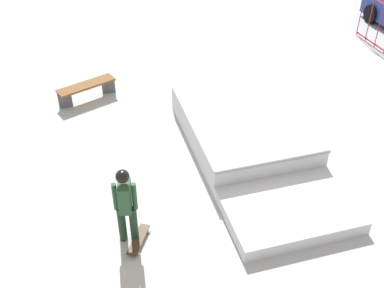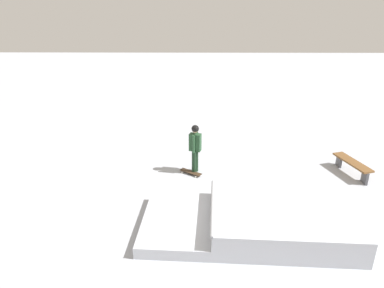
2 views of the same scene
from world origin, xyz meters
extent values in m
plane|color=#B2B7C1|center=(0.00, 0.00, 0.00)|extent=(60.00, 60.00, 0.00)
cube|color=silver|center=(-0.73, 0.41, 0.35)|extent=(3.74, 2.80, 0.70)
cube|color=silver|center=(1.96, 0.25, 0.15)|extent=(1.94, 2.70, 0.30)
cylinder|color=gray|center=(1.06, 0.31, 0.70)|extent=(0.23, 2.60, 0.08)
cylinder|color=black|center=(1.47, -3.05, 0.41)|extent=(0.15, 0.15, 0.82)
cylinder|color=black|center=(1.54, -2.84, 0.41)|extent=(0.15, 0.15, 0.82)
cube|color=#264C2D|center=(1.51, -2.94, 1.12)|extent=(0.43, 0.33, 0.60)
cylinder|color=#264C2D|center=(1.45, -3.11, 1.12)|extent=(0.09, 0.09, 0.60)
cylinder|color=#264C2D|center=(1.56, -2.78, 1.12)|extent=(0.09, 0.09, 0.60)
sphere|color=tan|center=(1.51, -2.94, 1.57)|extent=(0.22, 0.22, 0.22)
sphere|color=black|center=(1.51, -2.94, 1.60)|extent=(0.25, 0.25, 0.25)
cube|color=#3F2D1E|center=(1.65, -2.80, 0.08)|extent=(0.77, 0.62, 0.02)
cylinder|color=silver|center=(1.36, -2.74, 0.03)|extent=(0.06, 0.06, 0.06)
cylinder|color=silver|center=(1.49, -2.55, 0.03)|extent=(0.06, 0.06, 0.06)
cylinder|color=silver|center=(1.82, -3.05, 0.03)|extent=(0.06, 0.06, 0.06)
cylinder|color=silver|center=(1.95, -2.86, 0.03)|extent=(0.06, 0.06, 0.06)
cylinder|color=maroon|center=(-4.93, 6.56, 0.75)|extent=(0.03, 0.03, 1.50)
cylinder|color=maroon|center=(-4.44, 6.57, 0.75)|extent=(0.03, 0.03, 1.50)
cylinder|color=maroon|center=(-3.94, 6.57, 0.75)|extent=(0.03, 0.03, 1.50)
cube|color=brown|center=(-3.81, -2.85, 0.45)|extent=(0.85, 1.65, 0.06)
cube|color=#4C4C51|center=(-3.62, -3.47, 0.21)|extent=(0.08, 0.36, 0.42)
cube|color=#4C4C51|center=(-4.00, -2.22, 0.21)|extent=(0.08, 0.36, 0.42)
cylinder|color=black|center=(-5.69, 7.63, 0.32)|extent=(0.65, 0.24, 0.64)
camera|label=1|loc=(7.91, -3.89, 7.17)|focal=45.55mm
camera|label=2|loc=(1.51, 8.21, 5.72)|focal=33.86mm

